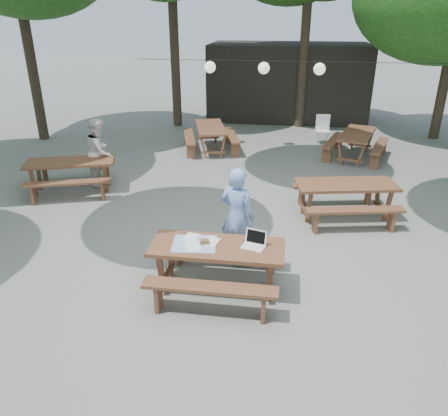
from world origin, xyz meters
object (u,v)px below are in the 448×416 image
plastic_chair (323,136)px  main_picnic_table (217,266)px  second_person (100,152)px  woman (237,216)px  picnic_table_nw (72,175)px

plastic_chair → main_picnic_table: bearing=-109.7°
main_picnic_table → plastic_chair: (2.07, 8.50, -0.13)m
second_person → plastic_chair: size_ratio=1.81×
woman → second_person: (-3.72, 3.20, -0.03)m
woman → plastic_chair: 7.89m
picnic_table_nw → plastic_chair: 7.92m
second_person → picnic_table_nw: bearing=132.4°
plastic_chair → woman: bearing=-109.8°
second_person → plastic_chair: 7.17m
picnic_table_nw → woman: bearing=-49.3°
main_picnic_table → woman: 0.99m
plastic_chair → picnic_table_nw: bearing=-146.5°
woman → picnic_table_nw: bearing=-11.1°
second_person → woman: bearing=-137.3°
main_picnic_table → plastic_chair: plastic_chair is taller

